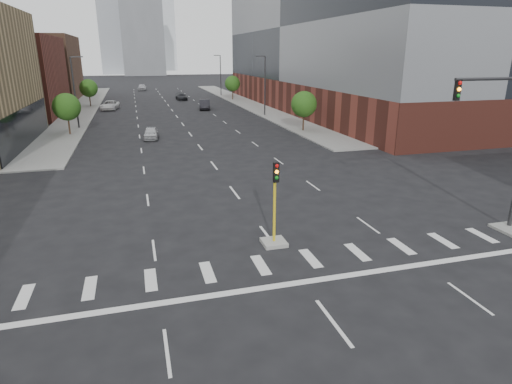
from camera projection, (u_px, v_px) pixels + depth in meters
name	position (u px, v px, depth m)	size (l,w,h in m)	color
ground	(360.00, 358.00, 13.82)	(400.00, 400.00, 0.00)	black
sidewalk_left_far	(84.00, 107.00, 77.64)	(5.00, 92.00, 0.15)	gray
sidewalk_right_far	(244.00, 102.00, 85.42)	(5.00, 92.00, 0.15)	gray
building_left_far_b	(25.00, 68.00, 88.90)	(20.00, 24.00, 13.00)	brown
building_right_main	(346.00, 44.00, 72.99)	(24.00, 70.00, 22.00)	brown
tower_mid	(141.00, 24.00, 190.09)	(18.00, 18.00, 44.00)	slate
median_traffic_signal	(274.00, 227.00, 21.73)	(1.20, 1.20, 4.40)	#999993
streetlight_right_a	(264.00, 83.00, 66.09)	(1.60, 0.22, 9.07)	#2D2D30
streetlight_right_b	(220.00, 74.00, 98.13)	(1.60, 0.22, 9.07)	#2D2D30
streetlight_left	(75.00, 89.00, 54.57)	(1.60, 0.22, 9.07)	#2D2D30
tree_left_near	(67.00, 107.00, 50.34)	(3.20, 3.20, 4.85)	#382619
tree_left_far	(89.00, 88.00, 77.79)	(3.20, 3.20, 4.85)	#382619
tree_right_near	(304.00, 104.00, 53.01)	(3.20, 3.20, 4.85)	#382619
tree_right_far	(232.00, 84.00, 89.62)	(3.20, 3.20, 4.85)	#382619
car_near_left	(151.00, 133.00, 49.12)	(1.61, 4.00, 1.36)	#BCBDC1
car_mid_right	(205.00, 104.00, 75.23)	(1.79, 5.12, 1.69)	black
car_far_left	(110.00, 105.00, 74.69)	(2.57, 5.57, 1.55)	silver
car_deep_right	(181.00, 97.00, 90.30)	(1.96, 4.81, 1.40)	black
car_distant	(142.00, 87.00, 113.79)	(2.01, 5.00, 1.70)	#BBBBC0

